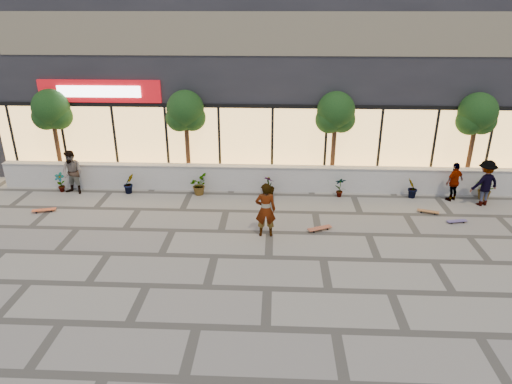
{
  "coord_description": "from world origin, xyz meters",
  "views": [
    {
      "loc": [
        0.17,
        -10.28,
        7.04
      ],
      "look_at": [
        -0.47,
        3.62,
        1.3
      ],
      "focal_mm": 32.0,
      "sensor_mm": 36.0,
      "label": 1
    }
  ],
  "objects_px": {
    "skateboard_left": "(44,210)",
    "skateboard_right_near": "(428,211)",
    "tree_mideast": "(336,115)",
    "skater_center": "(266,210)",
    "tree_west": "(52,112)",
    "skateboard_right_far": "(457,221)",
    "skater_right_near": "(454,182)",
    "skater_right_far": "(485,183)",
    "tree_east": "(477,116)",
    "tree_midwest": "(186,113)",
    "skateboard_center": "(320,228)",
    "skater_left": "(72,173)"
  },
  "relations": [
    {
      "from": "skateboard_center",
      "to": "skateboard_left",
      "type": "relative_size",
      "value": 1.01
    },
    {
      "from": "skater_left",
      "to": "skater_right_far",
      "type": "bearing_deg",
      "value": 13.12
    },
    {
      "from": "skater_right_near",
      "to": "tree_midwest",
      "type": "bearing_deg",
      "value": -40.73
    },
    {
      "from": "skater_right_far",
      "to": "skateboard_right_near",
      "type": "bearing_deg",
      "value": 2.3
    },
    {
      "from": "tree_west",
      "to": "skater_right_near",
      "type": "relative_size",
      "value": 2.56
    },
    {
      "from": "tree_east",
      "to": "skateboard_right_near",
      "type": "xyz_separation_m",
      "value": [
        -2.27,
        -2.66,
        -2.91
      ]
    },
    {
      "from": "tree_west",
      "to": "tree_mideast",
      "type": "bearing_deg",
      "value": 0.0
    },
    {
      "from": "skateboard_left",
      "to": "skateboard_right_far",
      "type": "relative_size",
      "value": 1.15
    },
    {
      "from": "skater_right_far",
      "to": "tree_mideast",
      "type": "bearing_deg",
      "value": -37.14
    },
    {
      "from": "skater_center",
      "to": "skateboard_right_far",
      "type": "distance_m",
      "value": 6.8
    },
    {
      "from": "skateboard_center",
      "to": "skater_right_far",
      "type": "bearing_deg",
      "value": -4.02
    },
    {
      "from": "skater_left",
      "to": "skateboard_right_near",
      "type": "xyz_separation_m",
      "value": [
        13.6,
        -1.26,
        -0.81
      ]
    },
    {
      "from": "tree_mideast",
      "to": "skater_right_far",
      "type": "bearing_deg",
      "value": -18.02
    },
    {
      "from": "skater_right_near",
      "to": "skateboard_right_far",
      "type": "relative_size",
      "value": 2.07
    },
    {
      "from": "skater_left",
      "to": "skateboard_right_far",
      "type": "distance_m",
      "value": 14.53
    },
    {
      "from": "skateboard_right_near",
      "to": "skater_center",
      "type": "bearing_deg",
      "value": -142.39
    },
    {
      "from": "skateboard_center",
      "to": "skateboard_right_far",
      "type": "bearing_deg",
      "value": -15.74
    },
    {
      "from": "tree_midwest",
      "to": "skateboard_center",
      "type": "bearing_deg",
      "value": -39.2
    },
    {
      "from": "skater_right_near",
      "to": "skateboard_right_far",
      "type": "xyz_separation_m",
      "value": [
        -0.5,
        -2.02,
        -0.69
      ]
    },
    {
      "from": "tree_mideast",
      "to": "skater_left",
      "type": "xyz_separation_m",
      "value": [
        -10.37,
        -1.4,
        -2.1
      ]
    },
    {
      "from": "skater_right_near",
      "to": "skateboard_left",
      "type": "distance_m",
      "value": 15.41
    },
    {
      "from": "skateboard_center",
      "to": "skater_center",
      "type": "bearing_deg",
      "value": 167.89
    },
    {
      "from": "skater_left",
      "to": "skater_right_near",
      "type": "distance_m",
      "value": 14.87
    },
    {
      "from": "tree_east",
      "to": "skateboard_left",
      "type": "relative_size",
      "value": 4.59
    },
    {
      "from": "skater_left",
      "to": "skateboard_left",
      "type": "relative_size",
      "value": 2.08
    },
    {
      "from": "skater_right_near",
      "to": "skateboard_left",
      "type": "bearing_deg",
      "value": -26.39
    },
    {
      "from": "tree_east",
      "to": "skater_right_far",
      "type": "height_order",
      "value": "tree_east"
    },
    {
      "from": "skateboard_left",
      "to": "skateboard_right_near",
      "type": "relative_size",
      "value": 1.09
    },
    {
      "from": "tree_east",
      "to": "tree_mideast",
      "type": "bearing_deg",
      "value": 180.0
    },
    {
      "from": "tree_midwest",
      "to": "skater_left",
      "type": "bearing_deg",
      "value": -162.23
    },
    {
      "from": "tree_west",
      "to": "skater_right_near",
      "type": "xyz_separation_m",
      "value": [
        16.0,
        -1.4,
        -2.22
      ]
    },
    {
      "from": "tree_mideast",
      "to": "skater_right_near",
      "type": "distance_m",
      "value": 5.21
    },
    {
      "from": "tree_mideast",
      "to": "skater_right_far",
      "type": "height_order",
      "value": "tree_mideast"
    },
    {
      "from": "skateboard_right_near",
      "to": "skater_right_near",
      "type": "bearing_deg",
      "value": 63.79
    },
    {
      "from": "tree_mideast",
      "to": "skater_center",
      "type": "relative_size",
      "value": 2.13
    },
    {
      "from": "skater_right_near",
      "to": "skateboard_left",
      "type": "relative_size",
      "value": 1.79
    },
    {
      "from": "skateboard_center",
      "to": "skateboard_left",
      "type": "xyz_separation_m",
      "value": [
        -9.96,
        1.02,
        -0.0
      ]
    },
    {
      "from": "tree_mideast",
      "to": "skateboard_right_far",
      "type": "bearing_deg",
      "value": -40.51
    },
    {
      "from": "tree_east",
      "to": "skater_center",
      "type": "height_order",
      "value": "tree_east"
    },
    {
      "from": "skateboard_right_near",
      "to": "tree_west",
      "type": "bearing_deg",
      "value": -171.31
    },
    {
      "from": "tree_mideast",
      "to": "skateboard_right_near",
      "type": "relative_size",
      "value": 5.02
    },
    {
      "from": "skateboard_right_near",
      "to": "tree_mideast",
      "type": "bearing_deg",
      "value": 159.49
    },
    {
      "from": "tree_west",
      "to": "skater_center",
      "type": "bearing_deg",
      "value": -27.66
    },
    {
      "from": "tree_west",
      "to": "skateboard_right_near",
      "type": "distance_m",
      "value": 15.25
    },
    {
      "from": "tree_mideast",
      "to": "tree_midwest",
      "type": "bearing_deg",
      "value": 180.0
    },
    {
      "from": "skater_right_near",
      "to": "skateboard_center",
      "type": "distance_m",
      "value": 6.06
    },
    {
      "from": "tree_east",
      "to": "skateboard_right_near",
      "type": "bearing_deg",
      "value": -130.43
    },
    {
      "from": "skater_right_far",
      "to": "skateboard_left",
      "type": "relative_size",
      "value": 2.07
    },
    {
      "from": "skateboard_center",
      "to": "skateboard_right_near",
      "type": "height_order",
      "value": "skateboard_center"
    },
    {
      "from": "skater_right_far",
      "to": "skateboard_left",
      "type": "height_order",
      "value": "skater_right_far"
    }
  ]
}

